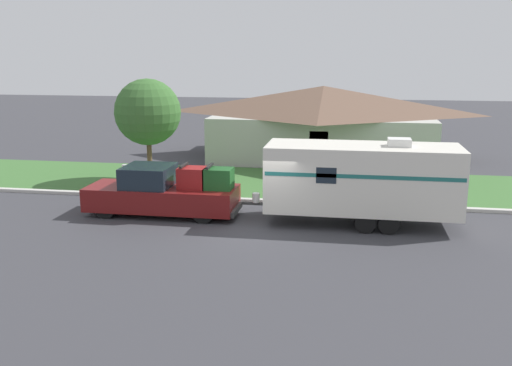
# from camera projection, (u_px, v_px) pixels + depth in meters

# --- Properties ---
(ground_plane) EXTENTS (120.00, 120.00, 0.00)m
(ground_plane) POSITION_uv_depth(u_px,v_px,m) (260.00, 229.00, 20.43)
(ground_plane) COLOR #38383D
(curb_strip) EXTENTS (80.00, 0.30, 0.14)m
(curb_strip) POSITION_uv_depth(u_px,v_px,m) (275.00, 201.00, 24.01)
(curb_strip) COLOR beige
(curb_strip) RESTS_ON ground_plane
(lawn_strip) EXTENTS (80.00, 7.00, 0.03)m
(lawn_strip) POSITION_uv_depth(u_px,v_px,m) (285.00, 183.00, 27.53)
(lawn_strip) COLOR #3D6B33
(lawn_strip) RESTS_ON ground_plane
(house_across_street) EXTENTS (13.57, 8.43, 4.27)m
(house_across_street) POSITION_uv_depth(u_px,v_px,m) (323.00, 121.00, 34.04)
(house_across_street) COLOR #B2B2A8
(house_across_street) RESTS_ON ground_plane
(pickup_truck) EXTENTS (5.95, 2.08, 2.04)m
(pickup_truck) POSITION_uv_depth(u_px,v_px,m) (164.00, 192.00, 22.14)
(pickup_truck) COLOR black
(pickup_truck) RESTS_ON ground_plane
(travel_trailer) EXTENTS (7.94, 2.47, 3.22)m
(travel_trailer) POSITION_uv_depth(u_px,v_px,m) (362.00, 178.00, 20.73)
(travel_trailer) COLOR black
(travel_trailer) RESTS_ON ground_plane
(mailbox) EXTENTS (0.48, 0.20, 1.24)m
(mailbox) POSITION_uv_depth(u_px,v_px,m) (128.00, 171.00, 25.82)
(mailbox) COLOR brown
(mailbox) RESTS_ON ground_plane
(tree_in_yard) EXTENTS (3.19, 3.19, 5.00)m
(tree_in_yard) POSITION_uv_depth(u_px,v_px,m) (148.00, 112.00, 27.38)
(tree_in_yard) COLOR brown
(tree_in_yard) RESTS_ON ground_plane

